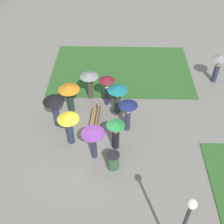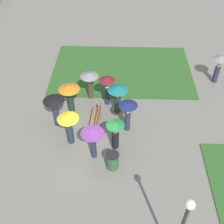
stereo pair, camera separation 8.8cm
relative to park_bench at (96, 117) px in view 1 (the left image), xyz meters
name	(u,v)px [view 1 (the left image)]	position (x,y,z in m)	size (l,w,h in m)	color
ground_plane	(88,142)	(1.41, -0.34, -0.47)	(90.00, 90.00, 0.00)	slate
lawn_patch_near	(121,70)	(-5.24, 1.38, -0.44)	(6.11, 9.48, 0.06)	#2D5B26
park_bench	(96,117)	(0.00, 0.00, 0.00)	(1.77, 0.53, 0.90)	brown
lamp_post	(184,224)	(6.91, 3.32, 2.12)	(0.32, 0.32, 3.98)	#2D2D30
trash_bin	(113,161)	(2.91, 0.98, -0.01)	(0.63, 0.63, 0.92)	#335638
crowd_person_grey	(89,79)	(-2.24, -0.52, 0.96)	(1.08, 1.08, 1.84)	#47382D
crowd_person_orange	(69,92)	(-1.06, -1.53, 0.86)	(1.18, 1.18, 1.79)	#1E3328
crowd_person_purple	(93,136)	(2.29, 0.05, 0.98)	(1.11, 1.11, 1.87)	#282D47
crowd_person_black	(54,105)	(0.13, -2.15, 0.96)	(1.13, 1.13, 1.93)	#282D47
crowd_person_teal	(118,94)	(-1.03, 1.15, 0.85)	(1.14, 1.14, 1.82)	#1E3328
crowd_person_yellow	(69,122)	(1.38, -1.23, 0.97)	(1.08, 1.08, 1.95)	#282D47
crowd_person_navy	(128,111)	(0.37, 1.70, 0.89)	(0.97, 0.97, 1.93)	#282D47
crowd_person_green	(116,131)	(1.65, 1.08, 0.67)	(0.91, 0.91, 1.77)	black
crowd_person_maroon	(107,84)	(-1.69, 0.53, 0.97)	(0.91, 0.91, 1.97)	#282D47
lone_walker_far_path	(218,63)	(-4.14, 7.47, 0.90)	(0.98, 0.98, 1.95)	#282D47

